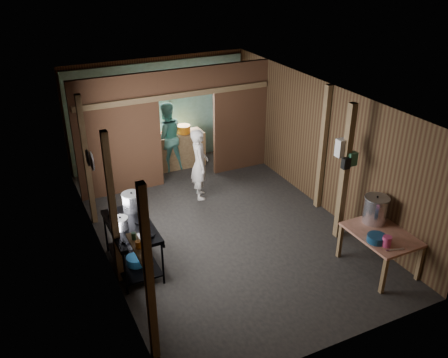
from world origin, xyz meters
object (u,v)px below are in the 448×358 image
gas_range (133,246)px  prep_table (379,251)px  stove_pot_large (132,202)px  pink_bucket (387,241)px  yellow_tub (183,129)px  cook (200,164)px  stock_pot (375,210)px

gas_range → prep_table: gas_range is taller
gas_range → stove_pot_large: stove_pot_large is taller
gas_range → pink_bucket: bearing=-31.2°
gas_range → yellow_tub: size_ratio=4.22×
pink_bucket → yellow_tub: (-1.20, 5.65, 0.17)m
prep_table → pink_bucket: pink_bucket is taller
pink_bucket → cook: bearing=111.0°
stove_pot_large → stock_pot: size_ratio=0.69×
yellow_tub → cook: (-0.31, -1.70, -0.16)m
yellow_tub → cook: cook is taller
pink_bucket → cook: size_ratio=0.11×
prep_table → cook: cook is taller
gas_range → prep_table: size_ratio=1.21×
yellow_tub → cook: 1.74m
gas_range → stove_pot_large: bearing=70.0°
prep_table → cook: (-1.71, 3.64, 0.43)m
stove_pot_large → yellow_tub: 3.73m
stock_pot → prep_table: bearing=-111.1°
cook → pink_bucket: bearing=-144.0°
stove_pot_large → yellow_tub: (2.14, 3.06, -0.04)m
prep_table → yellow_tub: yellow_tub is taller
gas_range → cook: size_ratio=0.91×
stock_pot → yellow_tub: (-1.53, 5.00, 0.03)m
gas_range → pink_bucket: pink_bucket is taller
stock_pot → cook: size_ratio=0.32×
prep_table → stove_pot_large: size_ratio=3.43×
gas_range → yellow_tub: bearing=56.7°
prep_table → yellow_tub: size_ratio=3.47×
prep_table → stove_pot_large: 4.26m
prep_table → cook: bearing=115.1°
gas_range → yellow_tub: (2.31, 3.52, 0.53)m
gas_range → stock_pot: (3.84, -1.47, 0.50)m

